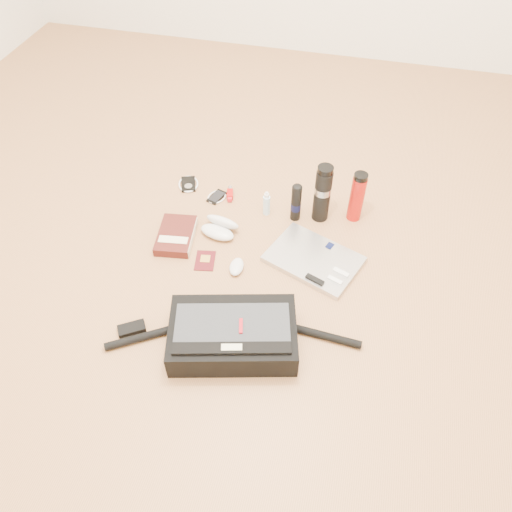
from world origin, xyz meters
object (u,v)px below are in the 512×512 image
thermos_black (322,193)px  thermos_red (357,197)px  messenger_bag (232,334)px  book (176,236)px  laptop (314,259)px

thermos_black → thermos_red: (0.15, 0.04, -0.02)m
messenger_bag → thermos_black: thermos_black is taller
book → thermos_black: bearing=18.0°
messenger_bag → thermos_red: 0.85m
messenger_bag → book: 0.59m
book → thermos_black: 0.66m
thermos_red → book: bearing=-156.2°
book → laptop: bearing=-6.9°
laptop → thermos_red: 0.35m
thermos_black → thermos_red: 0.15m
laptop → thermos_red: bearing=88.4°
laptop → book: 0.60m
laptop → book: bearing=-157.6°
book → thermos_red: thermos_red is taller
laptop → thermos_black: 0.30m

